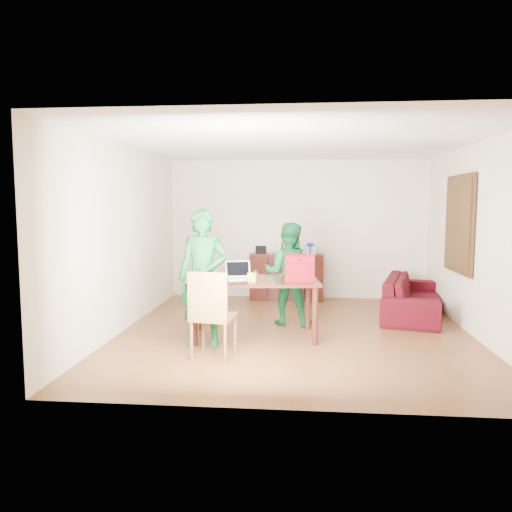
# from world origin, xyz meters

# --- Properties ---
(room) EXTENTS (5.20, 5.70, 2.90)m
(room) POSITION_xyz_m (0.01, 0.13, 1.31)
(room) COLOR #4E2E13
(room) RESTS_ON ground
(table) EXTENTS (1.83, 1.15, 0.81)m
(table) POSITION_xyz_m (-0.55, -0.31, 0.71)
(table) COLOR black
(table) RESTS_ON ground
(chair) EXTENTS (0.55, 0.53, 1.07)m
(chair) POSITION_xyz_m (-0.96, -1.28, 0.31)
(chair) COLOR brown
(chair) RESTS_ON ground
(person_near) EXTENTS (0.67, 0.45, 1.79)m
(person_near) POSITION_xyz_m (-1.18, -0.75, 0.90)
(person_near) COLOR #135523
(person_near) RESTS_ON ground
(person_far) EXTENTS (0.84, 0.70, 1.57)m
(person_far) POSITION_xyz_m (-0.11, 0.50, 0.79)
(person_far) COLOR #135629
(person_far) RESTS_ON ground
(laptop) EXTENTS (0.40, 0.33, 0.24)m
(laptop) POSITION_xyz_m (-0.75, -0.32, 0.86)
(laptop) COLOR white
(laptop) RESTS_ON table
(bananas) EXTENTS (0.17, 0.13, 0.06)m
(bananas) POSITION_xyz_m (-0.56, -0.68, 0.84)
(bananas) COLOR yellow
(bananas) RESTS_ON table
(bottle) EXTENTS (0.07, 0.07, 0.18)m
(bottle) POSITION_xyz_m (-0.51, -0.65, 0.90)
(bottle) COLOR #542913
(bottle) RESTS_ON table
(red_bag) EXTENTS (0.39, 0.23, 0.29)m
(red_bag) POSITION_xyz_m (0.07, -0.41, 0.96)
(red_bag) COLOR maroon
(red_bag) RESTS_ON table
(sofa) EXTENTS (1.40, 2.37, 0.65)m
(sofa) POSITION_xyz_m (1.95, 1.27, 0.32)
(sofa) COLOR #40080F
(sofa) RESTS_ON ground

